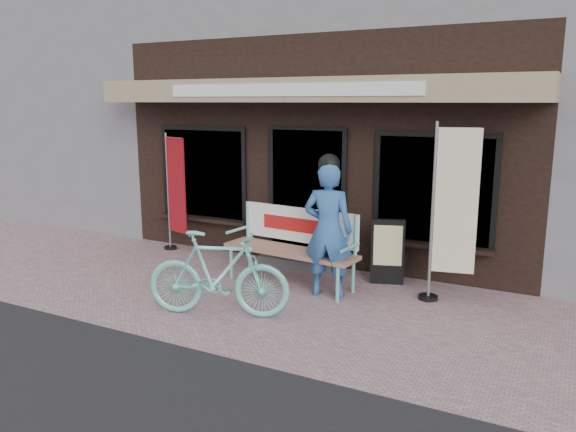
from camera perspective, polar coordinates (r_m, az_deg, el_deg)
The scene contains 9 objects.
ground at distance 7.54m, azimuth -4.77°, elevation -8.56°, with size 70.00×70.00×0.00m, color #A88088.
storefront at distance 11.58m, azimuth 8.60°, elevation 13.44°, with size 7.00×6.77×6.00m.
neighbor_left_near at distance 16.84m, azimuth -19.95°, elevation 12.99°, with size 10.00×7.00×6.40m, color slate.
bench at distance 8.03m, azimuth 0.61°, elevation -2.47°, with size 2.06×0.72×1.09m.
person at distance 7.47m, azimuth 4.10°, elevation -1.16°, with size 0.72×0.54×1.93m.
bicycle at distance 6.90m, azimuth -7.12°, elevation -5.87°, with size 0.50×1.77×1.06m, color #6BD2BF.
nobori_red at distance 9.88m, azimuth -11.39°, elevation 2.46°, with size 0.61×0.28×2.06m.
nobori_cream at distance 7.47m, azimuth 16.29°, elevation 0.48°, with size 0.70×0.30×2.35m.
menu_stand at distance 8.17m, azimuth 10.08°, elevation -3.52°, with size 0.48×0.24×0.95m.
Camera 1 is at (3.82, -5.96, 2.59)m, focal length 35.00 mm.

